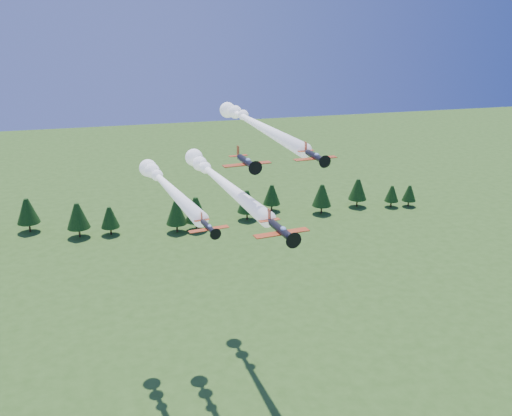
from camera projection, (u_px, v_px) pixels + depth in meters
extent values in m
cylinder|color=black|center=(280.00, 230.00, 82.12)|extent=(1.90, 6.19, 1.13)
cone|color=black|center=(291.00, 238.00, 79.01)|extent=(1.25, 1.15, 1.13)
cone|color=black|center=(293.00, 240.00, 78.41)|extent=(0.56, 0.57, 0.50)
cylinder|color=black|center=(294.00, 241.00, 78.25)|extent=(2.36, 0.35, 2.37)
cube|color=#D3481E|center=(282.00, 233.00, 81.84)|extent=(8.48, 2.58, 0.14)
cube|color=#D3481E|center=(269.00, 220.00, 85.60)|extent=(3.37, 1.37, 0.08)
cube|color=#D3481E|center=(269.00, 214.00, 85.40)|extent=(0.24, 1.08, 1.64)
ellipsoid|color=#93B3E3|center=(283.00, 229.00, 81.08)|extent=(0.98, 1.45, 0.70)
sphere|color=white|center=(206.00, 168.00, 113.34)|extent=(2.30, 2.30, 2.30)
sphere|color=white|center=(200.00, 163.00, 117.20)|extent=(3.00, 3.00, 3.00)
sphere|color=white|center=(194.00, 158.00, 121.06)|extent=(3.70, 3.70, 3.70)
cylinder|color=black|center=(208.00, 227.00, 87.25)|extent=(1.57, 4.69, 0.85)
cone|color=black|center=(214.00, 233.00, 84.93)|extent=(0.96, 0.89, 0.85)
cone|color=black|center=(215.00, 234.00, 84.49)|extent=(0.43, 0.44, 0.38)
cylinder|color=black|center=(216.00, 234.00, 84.36)|extent=(1.78, 0.32, 1.79)
cube|color=#D3481E|center=(209.00, 229.00, 87.04)|extent=(6.42, 2.14, 0.10)
cube|color=#D3481E|center=(202.00, 220.00, 89.85)|extent=(2.56, 1.11, 0.06)
cube|color=#D3481E|center=(201.00, 216.00, 89.69)|extent=(0.20, 0.81, 1.24)
ellipsoid|color=#93B3E3|center=(210.00, 226.00, 86.47)|extent=(0.77, 1.11, 0.53)
sphere|color=white|center=(158.00, 176.00, 113.49)|extent=(2.30, 2.30, 2.30)
sphere|color=white|center=(153.00, 171.00, 116.78)|extent=(3.00, 3.00, 3.00)
sphere|color=white|center=(148.00, 167.00, 120.08)|extent=(3.70, 3.70, 3.70)
cylinder|color=black|center=(314.00, 156.00, 92.17)|extent=(1.40, 5.36, 0.98)
cone|color=black|center=(323.00, 161.00, 89.42)|extent=(1.05, 0.96, 0.98)
cone|color=black|center=(324.00, 161.00, 88.90)|extent=(0.47, 0.47, 0.43)
cylinder|color=black|center=(325.00, 162.00, 88.75)|extent=(2.06, 0.20, 2.06)
cube|color=#D3481E|center=(315.00, 158.00, 91.93)|extent=(7.34, 1.90, 0.12)
cube|color=#D3481E|center=(306.00, 151.00, 95.25)|extent=(2.90, 1.06, 0.07)
cube|color=#D3481E|center=(306.00, 146.00, 95.08)|extent=(0.16, 0.94, 1.42)
ellipsoid|color=#93B3E3|center=(317.00, 155.00, 91.26)|extent=(0.80, 1.23, 0.61)
sphere|color=white|center=(242.00, 116.00, 126.26)|extent=(2.30, 2.30, 2.30)
sphere|color=white|center=(235.00, 112.00, 130.59)|extent=(3.00, 3.00, 3.00)
sphere|color=white|center=(229.00, 109.00, 134.92)|extent=(3.70, 3.70, 3.70)
cylinder|color=black|center=(246.00, 161.00, 91.74)|extent=(1.69, 5.92, 1.08)
cone|color=black|center=(254.00, 167.00, 88.74)|extent=(1.18, 1.08, 1.08)
cone|color=black|center=(255.00, 168.00, 88.17)|extent=(0.52, 0.53, 0.48)
cylinder|color=black|center=(255.00, 168.00, 88.00)|extent=(2.26, 0.28, 2.27)
cube|color=#D3481E|center=(247.00, 164.00, 91.47)|extent=(8.11, 2.29, 0.13)
cube|color=#D3481E|center=(238.00, 156.00, 95.10)|extent=(3.21, 1.24, 0.08)
cube|color=#D3481E|center=(238.00, 150.00, 94.91)|extent=(0.20, 1.03, 1.57)
ellipsoid|color=#93B3E3|center=(248.00, 160.00, 90.74)|extent=(0.91, 1.37, 0.67)
cylinder|color=#382314|center=(177.00, 228.00, 196.24)|extent=(0.60, 0.60, 3.14)
cone|color=black|center=(176.00, 212.00, 194.38)|extent=(7.17, 7.17, 8.06)
cylinder|color=#382314|center=(30.00, 227.00, 196.43)|extent=(0.60, 0.60, 3.35)
cone|color=black|center=(27.00, 211.00, 194.45)|extent=(7.65, 7.65, 8.61)
cylinder|color=#382314|center=(408.00, 203.00, 221.81)|extent=(0.60, 0.60, 2.35)
cone|color=black|center=(409.00, 193.00, 220.41)|extent=(5.38, 5.38, 6.05)
cylinder|color=#382314|center=(196.00, 225.00, 197.94)|extent=(0.60, 0.60, 3.33)
cone|color=black|center=(196.00, 209.00, 195.97)|extent=(7.60, 7.60, 8.55)
cylinder|color=#382314|center=(357.00, 203.00, 221.29)|extent=(0.60, 0.60, 3.09)
cone|color=black|center=(358.00, 189.00, 219.46)|extent=(7.06, 7.06, 7.95)
cylinder|color=#382314|center=(80.00, 232.00, 191.90)|extent=(0.60, 0.60, 3.34)
cone|color=black|center=(78.00, 216.00, 189.92)|extent=(7.64, 7.64, 8.59)
cylinder|color=#382314|center=(111.00, 231.00, 194.09)|extent=(0.60, 0.60, 2.76)
cone|color=black|center=(110.00, 217.00, 192.46)|extent=(6.31, 6.31, 7.10)
cylinder|color=#382314|center=(247.00, 216.00, 207.65)|extent=(0.60, 0.60, 3.10)
cone|color=black|center=(247.00, 201.00, 205.81)|extent=(7.09, 7.09, 7.98)
cylinder|color=#382314|center=(321.00, 209.00, 213.94)|extent=(0.60, 0.60, 3.15)
cone|color=black|center=(322.00, 195.00, 212.07)|extent=(7.20, 7.20, 8.10)
cylinder|color=#382314|center=(272.00, 207.00, 216.54)|extent=(0.60, 0.60, 2.88)
cone|color=black|center=(272.00, 195.00, 214.84)|extent=(6.58, 6.58, 7.40)
cylinder|color=#382314|center=(391.00, 204.00, 221.14)|extent=(0.60, 0.60, 2.37)
cone|color=black|center=(392.00, 194.00, 219.73)|extent=(5.42, 5.42, 6.10)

